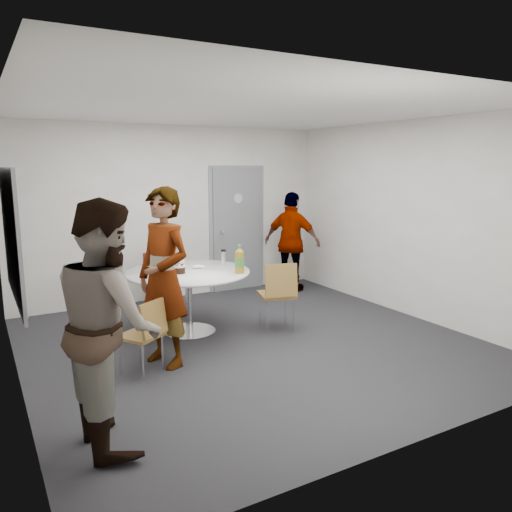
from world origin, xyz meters
TOP-DOWN VIEW (x-y plane):
  - floor at (0.00, 0.00)m, footprint 5.00×5.00m
  - ceiling at (0.00, 0.00)m, footprint 5.00×5.00m
  - wall_back at (0.00, 2.50)m, footprint 5.00×0.00m
  - wall_left at (-2.50, 0.00)m, footprint 0.00×5.00m
  - wall_right at (2.50, 0.00)m, footprint 0.00×5.00m
  - wall_front at (0.00, -2.50)m, footprint 5.00×0.00m
  - door at (1.10, 2.48)m, footprint 1.02×0.17m
  - whiteboard at (-2.46, 0.20)m, footprint 0.04×1.90m
  - table at (-0.46, 0.73)m, footprint 1.53×1.53m
  - chair_near_left at (-1.35, -0.24)m, footprint 0.52×0.53m
  - chair_near_right at (0.51, 0.22)m, footprint 0.53×0.56m
  - chair_far at (-0.46, 2.03)m, footprint 0.41×0.44m
  - person_main at (-1.09, -0.07)m, footprint 0.66×0.80m
  - person_left at (-1.95, -1.30)m, footprint 0.73×0.92m
  - person_right at (1.81, 1.87)m, footprint 0.87×1.04m

SIDE VIEW (x-z plane):
  - floor at x=0.00m, z-range 0.00..0.00m
  - chair_near_left at x=-1.35m, z-range 0.08..0.85m
  - chair_far at x=-0.46m, z-range 0.09..0.91m
  - chair_near_right at x=0.51m, z-range 0.10..1.00m
  - table at x=-0.46m, z-range 0.12..1.26m
  - person_right at x=1.81m, z-range 0.00..1.66m
  - person_left at x=-1.95m, z-range 0.00..1.87m
  - person_main at x=-1.09m, z-range 0.00..1.88m
  - door at x=1.10m, z-range -0.03..2.09m
  - wall_back at x=0.00m, z-range -1.15..3.85m
  - wall_left at x=-2.50m, z-range -1.15..3.85m
  - wall_right at x=2.50m, z-range -1.15..3.85m
  - wall_front at x=0.00m, z-range -1.15..3.85m
  - whiteboard at x=-2.46m, z-range 0.82..2.08m
  - ceiling at x=0.00m, z-range 2.70..2.70m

